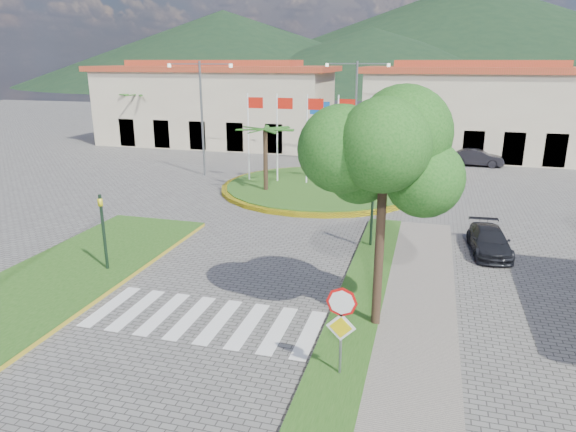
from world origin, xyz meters
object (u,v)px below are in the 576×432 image
(roundabout_island, at_px, (320,187))
(car_side_right, at_px, (489,241))
(stop_sign, at_px, (341,318))
(car_dark_b, at_px, (476,157))
(white_van, at_px, (210,141))
(deciduous_tree, at_px, (384,166))
(car_dark_a, at_px, (328,149))

(roundabout_island, distance_m, car_side_right, 13.18)
(stop_sign, bearing_deg, car_dark_b, 80.13)
(white_van, bearing_deg, car_dark_b, -75.95)
(stop_sign, distance_m, car_side_right, 11.94)
(stop_sign, height_order, car_side_right, stop_sign)
(white_van, xyz_separation_m, car_dark_b, (23.82, -2.18, -0.00))
(car_side_right, bearing_deg, white_van, 131.24)
(car_dark_b, distance_m, car_side_right, 20.13)
(stop_sign, relative_size, deciduous_tree, 0.39)
(white_van, relative_size, car_dark_b, 1.19)
(roundabout_island, height_order, car_dark_b, roundabout_island)
(roundabout_island, distance_m, car_dark_b, 15.09)
(roundabout_island, bearing_deg, stop_sign, -76.27)
(white_van, xyz_separation_m, car_dark_a, (11.56, -0.73, -0.14))
(car_dark_b, height_order, car_side_right, car_dark_b)
(car_dark_a, height_order, car_side_right, car_side_right)
(deciduous_tree, bearing_deg, car_side_right, 62.99)
(roundabout_island, distance_m, deciduous_tree, 18.55)
(deciduous_tree, distance_m, car_side_right, 10.00)
(car_dark_a, bearing_deg, deciduous_tree, -142.75)
(car_side_right, bearing_deg, roundabout_island, 131.59)
(car_dark_a, relative_size, car_side_right, 0.83)
(car_dark_a, xyz_separation_m, car_dark_b, (12.26, -1.45, 0.14))
(car_dark_a, bearing_deg, car_side_right, -128.91)
(car_dark_b, bearing_deg, car_dark_a, 86.10)
(roundabout_island, relative_size, stop_sign, 4.79)
(roundabout_island, distance_m, white_van, 18.90)
(stop_sign, xyz_separation_m, white_van, (-18.41, 33.23, -1.12))
(roundabout_island, relative_size, car_dark_a, 4.05)
(stop_sign, height_order, car_dark_b, stop_sign)
(roundabout_island, distance_m, stop_sign, 20.69)
(roundabout_island, bearing_deg, white_van, 135.70)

